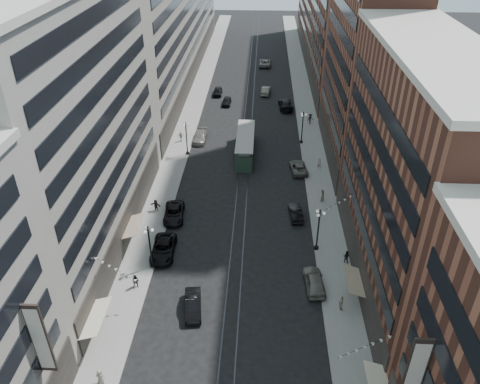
% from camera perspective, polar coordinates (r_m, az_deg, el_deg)
% --- Properties ---
extents(ground, '(220.00, 220.00, 0.00)m').
position_cam_1_polar(ground, '(79.04, 0.76, 6.09)').
color(ground, black).
rests_on(ground, ground).
extents(sidewalk_west, '(4.00, 180.00, 0.15)m').
position_cam_1_polar(sidewalk_west, '(89.08, -6.17, 9.08)').
color(sidewalk_west, gray).
rests_on(sidewalk_west, ground).
extents(sidewalk_east, '(4.00, 180.00, 0.15)m').
position_cam_1_polar(sidewalk_east, '(88.48, 8.23, 8.76)').
color(sidewalk_east, gray).
rests_on(sidewalk_east, ground).
extents(rail_west, '(0.12, 180.00, 0.02)m').
position_cam_1_polar(rail_west, '(88.15, 0.55, 8.96)').
color(rail_west, '#2D2D33').
rests_on(rail_west, ground).
extents(rail_east, '(0.12, 180.00, 0.02)m').
position_cam_1_polar(rail_east, '(88.11, 1.47, 8.94)').
color(rail_east, '#2D2D33').
rests_on(rail_east, ground).
extents(building_west_mid, '(8.00, 36.00, 28.00)m').
position_cam_1_polar(building_west_mid, '(52.33, -19.39, 6.95)').
color(building_west_mid, gray).
rests_on(building_west_mid, ground).
extents(building_west_far, '(8.00, 90.00, 26.00)m').
position_cam_1_polar(building_west_far, '(110.86, -7.85, 20.58)').
color(building_west_far, gray).
rests_on(building_west_far, ground).
extents(building_east_mid, '(8.00, 30.00, 24.00)m').
position_cam_1_polar(building_east_mid, '(47.40, 20.34, 1.33)').
color(building_east_mid, brown).
rests_on(building_east_mid, ground).
extents(building_east_tower, '(8.00, 26.00, 42.00)m').
position_cam_1_polar(building_east_tower, '(69.90, 15.73, 19.74)').
color(building_east_tower, brown).
rests_on(building_east_tower, ground).
extents(building_east_far, '(8.00, 72.00, 24.00)m').
position_cam_1_polar(building_east_far, '(119.07, 10.46, 20.67)').
color(building_east_far, brown).
rests_on(building_east_far, ground).
extents(lamppost_sw_far, '(1.03, 1.14, 5.52)m').
position_cam_1_polar(lamppost_sw_far, '(51.50, -10.92, -6.42)').
color(lamppost_sw_far, black).
rests_on(lamppost_sw_far, sidewalk_west).
extents(lamppost_sw_mid, '(1.03, 1.14, 5.52)m').
position_cam_1_polar(lamppost_sw_mid, '(74.07, -6.54, 6.66)').
color(lamppost_sw_mid, black).
rests_on(lamppost_sw_mid, sidewalk_west).
extents(lamppost_se_far, '(1.03, 1.14, 5.52)m').
position_cam_1_polar(lamppost_se_far, '(53.78, 9.53, -4.38)').
color(lamppost_se_far, black).
rests_on(lamppost_se_far, sidewalk_east).
extents(lamppost_se_mid, '(1.03, 1.14, 5.52)m').
position_cam_1_polar(lamppost_se_mid, '(77.99, 7.62, 7.94)').
color(lamppost_se_mid, black).
rests_on(lamppost_se_mid, sidewalk_east).
extents(streetcar, '(2.70, 12.22, 3.38)m').
position_cam_1_polar(streetcar, '(74.30, 0.64, 5.65)').
color(streetcar, '#273E2F').
rests_on(streetcar, ground).
extents(car_2, '(2.75, 5.65, 1.55)m').
position_cam_1_polar(car_2, '(54.57, -9.33, -6.82)').
color(car_2, black).
rests_on(car_2, ground).
extents(car_4, '(2.31, 4.98, 1.65)m').
position_cam_1_polar(car_4, '(50.33, 9.04, -10.67)').
color(car_4, '#69665D').
rests_on(car_4, ground).
extents(car_5, '(2.18, 4.71, 1.50)m').
position_cam_1_polar(car_5, '(47.64, -5.75, -13.53)').
color(car_5, black).
rests_on(car_5, ground).
extents(pedestrian_1, '(0.81, 0.50, 1.57)m').
position_cam_1_polar(pedestrian_1, '(43.48, -16.68, -20.76)').
color(pedestrian_1, gray).
rests_on(pedestrian_1, sidewalk_west).
extents(pedestrian_2, '(0.81, 0.49, 1.60)m').
position_cam_1_polar(pedestrian_2, '(50.70, -12.60, -10.58)').
color(pedestrian_2, black).
rests_on(pedestrian_2, sidewalk_west).
extents(pedestrian_4, '(0.53, 1.07, 1.77)m').
position_cam_1_polar(pedestrian_4, '(48.27, 12.25, -13.04)').
color(pedestrian_4, '#ABA38D').
rests_on(pedestrian_4, sidewalk_east).
extents(car_7, '(2.91, 5.52, 1.48)m').
position_cam_1_polar(car_7, '(60.22, -8.06, -2.56)').
color(car_7, black).
rests_on(car_7, ground).
extents(car_8, '(2.18, 5.22, 1.51)m').
position_cam_1_polar(car_8, '(79.51, -4.89, 6.74)').
color(car_8, slate).
rests_on(car_8, ground).
extents(car_9, '(1.77, 4.35, 1.48)m').
position_cam_1_polar(car_9, '(99.49, -2.75, 12.14)').
color(car_9, black).
rests_on(car_9, ground).
extents(car_10, '(1.84, 4.34, 1.39)m').
position_cam_1_polar(car_10, '(60.18, 6.79, -2.53)').
color(car_10, black).
rests_on(car_10, ground).
extents(car_11, '(2.88, 5.22, 1.38)m').
position_cam_1_polar(car_11, '(70.45, 7.13, 3.00)').
color(car_11, '#626057').
rests_on(car_11, ground).
extents(car_12, '(2.96, 6.28, 1.77)m').
position_cam_1_polar(car_12, '(92.85, 5.58, 10.63)').
color(car_12, black).
rests_on(car_12, ground).
extents(car_13, '(1.73, 4.09, 1.38)m').
position_cam_1_polar(car_13, '(94.35, -1.63, 11.00)').
color(car_13, black).
rests_on(car_13, ground).
extents(car_14, '(2.05, 4.86, 1.56)m').
position_cam_1_polar(car_14, '(99.92, 3.15, 12.25)').
color(car_14, slate).
rests_on(car_14, ground).
extents(pedestrian_5, '(1.58, 0.89, 1.64)m').
position_cam_1_polar(pedestrian_5, '(61.69, -10.22, -1.59)').
color(pedestrian_5, black).
rests_on(pedestrian_5, sidewalk_west).
extents(pedestrian_6, '(1.09, 0.71, 1.71)m').
position_cam_1_polar(pedestrian_6, '(79.32, -7.22, 6.73)').
color(pedestrian_6, '#B7AF98').
rests_on(pedestrian_6, sidewalk_west).
extents(pedestrian_7, '(0.85, 0.72, 1.54)m').
position_cam_1_polar(pedestrian_7, '(53.88, 12.83, -7.67)').
color(pedestrian_7, black).
rests_on(pedestrian_7, sidewalk_east).
extents(pedestrian_8, '(0.73, 0.56, 1.81)m').
position_cam_1_polar(pedestrian_8, '(71.33, 9.61, 3.51)').
color(pedestrian_8, '#AFA591').
rests_on(pedestrian_8, sidewalk_east).
extents(pedestrian_9, '(1.31, 0.92, 1.87)m').
position_cam_1_polar(pedestrian_9, '(86.21, 8.55, 8.83)').
color(pedestrian_9, black).
rests_on(pedestrian_9, sidewalk_east).
extents(car_extra_0, '(2.74, 5.88, 1.63)m').
position_cam_1_polar(car_extra_0, '(118.43, 3.05, 15.47)').
color(car_extra_0, gray).
rests_on(car_extra_0, ground).
extents(pedestrian_extra_1, '(0.98, 0.92, 1.79)m').
position_cam_1_polar(pedestrian_extra_1, '(63.53, 9.92, -0.39)').
color(pedestrian_extra_1, '#A29A86').
rests_on(pedestrian_extra_1, sidewalk_east).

